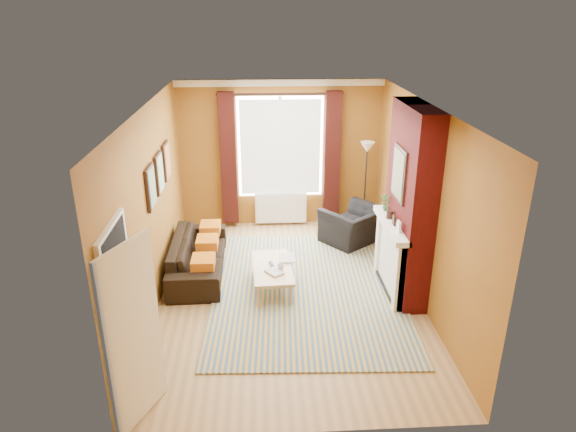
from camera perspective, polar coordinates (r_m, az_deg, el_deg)
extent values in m
plane|color=#987445|center=(7.82, 0.11, -8.53)|extent=(5.50, 5.50, 0.00)
cube|color=#8F5B1B|center=(9.82, -0.87, 6.85)|extent=(3.80, 0.02, 2.80)
cube|color=#8F5B1B|center=(4.75, 2.17, -10.87)|extent=(3.80, 0.02, 2.80)
cube|color=#8F5B1B|center=(7.56, 14.66, 1.36)|extent=(0.02, 5.50, 2.80)
cube|color=#8F5B1B|center=(7.35, -14.84, 0.75)|extent=(0.02, 5.50, 2.80)
cube|color=white|center=(6.83, 0.13, 12.13)|extent=(3.80, 5.50, 0.01)
cube|color=#410A09|center=(7.50, 13.38, 1.34)|extent=(0.35, 1.40, 2.80)
cube|color=white|center=(7.79, 11.46, -4.54)|extent=(0.12, 1.30, 1.10)
cube|color=white|center=(7.56, 11.39, -0.95)|extent=(0.22, 1.40, 0.08)
cube|color=white|center=(7.30, 12.39, -6.78)|extent=(0.16, 0.14, 1.04)
cube|color=white|center=(8.30, 10.34, -2.94)|extent=(0.16, 0.14, 1.04)
cube|color=black|center=(7.84, 11.62, -5.18)|extent=(0.06, 0.80, 0.90)
cube|color=black|center=(8.03, 11.25, -7.85)|extent=(0.20, 1.00, 0.06)
cube|color=white|center=(7.20, 12.21, -1.16)|extent=(0.03, 0.12, 0.16)
cube|color=black|center=(7.43, 11.72, -0.47)|extent=(0.03, 0.10, 0.14)
cylinder|color=black|center=(7.65, 11.25, 0.17)|extent=(0.10, 0.10, 0.12)
cube|color=black|center=(7.31, 12.26, 4.62)|extent=(0.03, 0.60, 0.75)
cube|color=#A49037|center=(7.30, 12.11, 4.62)|extent=(0.01, 0.52, 0.66)
cube|color=white|center=(9.51, -0.90, 14.59)|extent=(3.80, 0.08, 0.12)
cube|color=white|center=(9.75, -0.86, 7.65)|extent=(1.60, 0.04, 1.90)
cube|color=silver|center=(9.71, -0.85, 7.59)|extent=(1.50, 0.02, 1.80)
cube|color=white|center=(9.73, -0.86, 7.62)|extent=(0.06, 0.04, 1.90)
cube|color=#39100C|center=(9.72, -6.65, 6.24)|extent=(0.30, 0.16, 2.50)
cube|color=#39100C|center=(9.81, 4.93, 6.45)|extent=(0.30, 0.16, 2.50)
cylinder|color=black|center=(9.46, -0.87, 13.39)|extent=(2.30, 0.05, 0.05)
cube|color=white|center=(10.05, -0.81, 0.91)|extent=(1.00, 0.10, 0.60)
cube|color=white|center=(9.99, -3.37, 0.73)|extent=(0.04, 0.03, 0.56)
cube|color=white|center=(9.99, -2.74, 0.75)|extent=(0.04, 0.03, 0.56)
cube|color=white|center=(9.99, -2.11, 0.76)|extent=(0.04, 0.03, 0.56)
cube|color=white|center=(9.99, -1.48, 0.78)|extent=(0.04, 0.03, 0.56)
cube|color=white|center=(10.00, -0.85, 0.79)|extent=(0.04, 0.03, 0.56)
cube|color=white|center=(10.00, -0.22, 0.80)|extent=(0.04, 0.03, 0.56)
cube|color=white|center=(10.01, 0.41, 0.82)|extent=(0.04, 0.03, 0.56)
cube|color=white|center=(10.02, 1.04, 0.83)|extent=(0.04, 0.03, 0.56)
cube|color=white|center=(10.02, 1.67, 0.84)|extent=(0.04, 0.03, 0.56)
cube|color=black|center=(7.13, -15.02, 3.08)|extent=(0.04, 0.44, 0.58)
cube|color=#C4E936|center=(7.13, -14.83, 3.08)|extent=(0.01, 0.38, 0.52)
cube|color=black|center=(7.74, -14.14, 4.65)|extent=(0.04, 0.44, 0.58)
cube|color=#37A563|center=(7.73, -13.96, 4.66)|extent=(0.01, 0.38, 0.52)
cube|color=black|center=(8.35, -13.38, 5.99)|extent=(0.04, 0.44, 0.58)
cube|color=#B9342E|center=(8.35, -13.22, 6.00)|extent=(0.01, 0.38, 0.52)
cube|color=white|center=(5.73, -17.96, -10.51)|extent=(0.05, 0.94, 2.06)
cube|color=black|center=(5.72, -17.76, -10.52)|extent=(0.02, 0.80, 1.98)
cube|color=white|center=(5.39, -16.80, -12.60)|extent=(0.37, 0.74, 1.98)
imported|color=#407333|center=(7.90, 10.77, 1.49)|extent=(0.14, 0.10, 0.27)
cube|color=#B75B0F|center=(7.76, -9.40, -5.12)|extent=(0.34, 0.40, 0.16)
cube|color=#B75B0F|center=(8.39, -8.95, -2.93)|extent=(0.34, 0.40, 0.16)
cube|color=#B75B0F|center=(8.93, -8.62, -1.31)|extent=(0.34, 0.40, 0.16)
cube|color=#325E8A|center=(7.91, 2.15, -8.07)|extent=(2.99, 4.02, 0.02)
imported|color=black|center=(8.39, -9.96, -4.32)|extent=(0.82, 2.05, 0.60)
imported|color=black|center=(9.37, 7.25, -1.05)|extent=(1.34, 1.32, 0.66)
cube|color=tan|center=(7.75, -1.78, -5.78)|extent=(0.62, 1.17, 0.05)
cylinder|color=tan|center=(7.39, -3.25, -9.04)|extent=(0.05, 0.05, 0.33)
cylinder|color=tan|center=(7.42, 0.33, -8.86)|extent=(0.05, 0.05, 0.33)
cylinder|color=tan|center=(8.29, -3.62, -5.36)|extent=(0.05, 0.05, 0.33)
cylinder|color=tan|center=(8.31, -0.45, -5.22)|extent=(0.05, 0.05, 0.33)
cylinder|color=olive|center=(9.53, 4.22, -1.28)|extent=(0.38, 0.38, 0.42)
cylinder|color=black|center=(9.96, 8.27, -1.61)|extent=(0.29, 0.29, 0.03)
cylinder|color=black|center=(9.66, 8.53, 2.86)|extent=(0.03, 0.03, 1.61)
cone|color=beige|center=(9.43, 8.81, 7.56)|extent=(0.29, 0.29, 0.19)
imported|color=#999999|center=(7.51, -2.11, -6.46)|extent=(0.32, 0.33, 0.02)
imported|color=#999999|center=(7.96, -0.95, -4.70)|extent=(0.25, 0.34, 0.03)
imported|color=#999999|center=(7.62, -0.82, -5.71)|extent=(0.11, 0.11, 0.09)
cube|color=#28282A|center=(7.80, -1.85, -5.33)|extent=(0.08, 0.16, 0.02)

